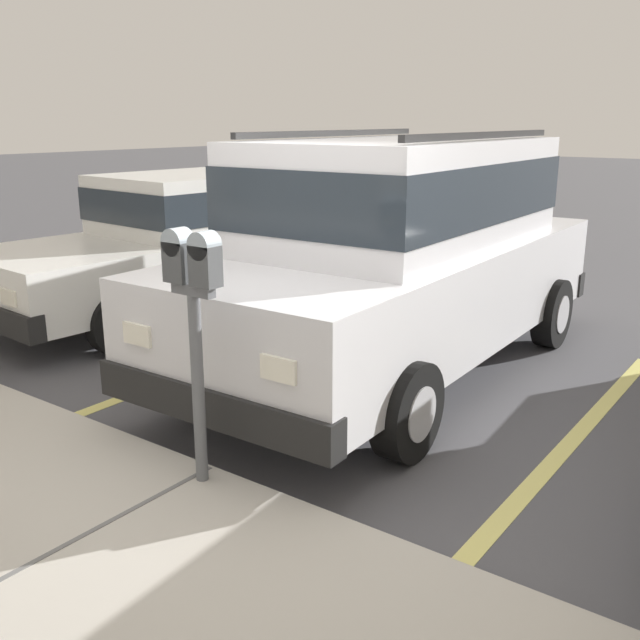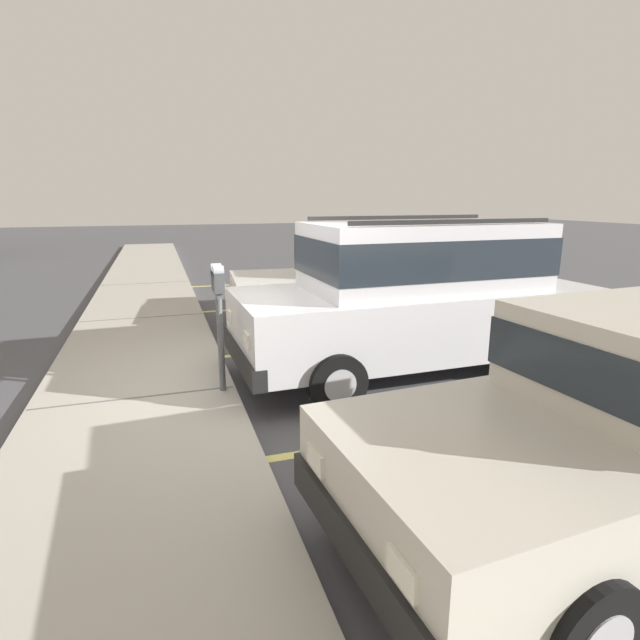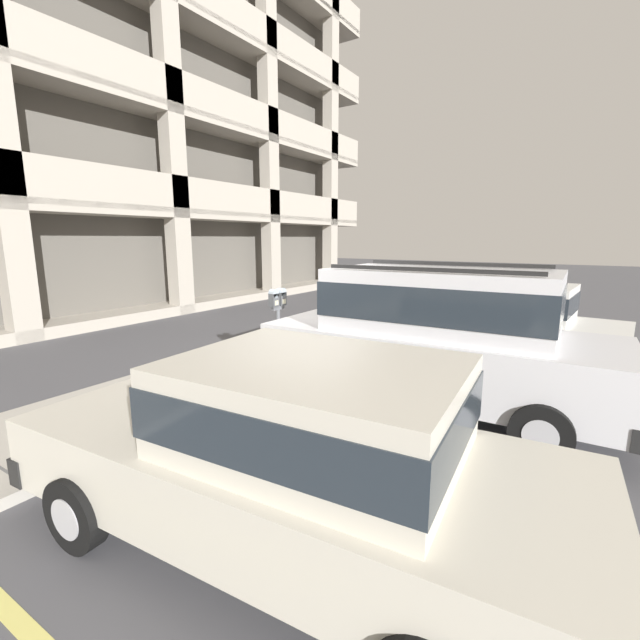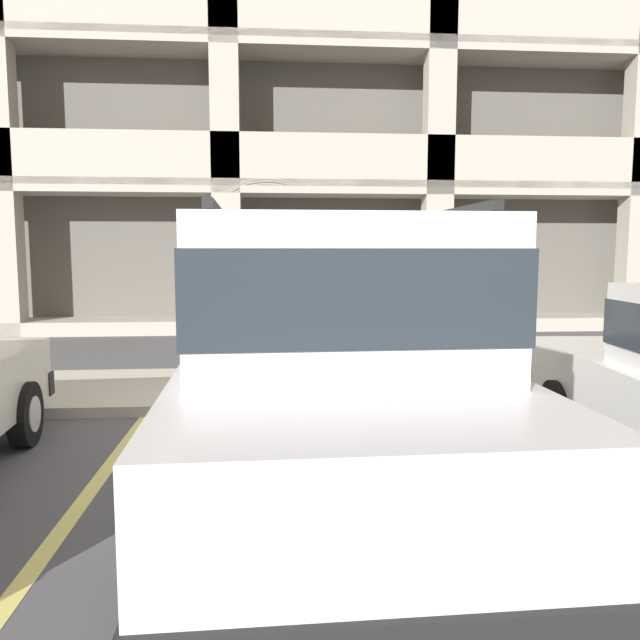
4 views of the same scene
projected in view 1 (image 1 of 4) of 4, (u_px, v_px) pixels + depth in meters
The scene contains 6 objects.
ground_plane at pixel (237, 479), 4.48m from camera, with size 80.00×80.00×0.10m.
sidewalk at pixel (53, 564), 3.44m from camera, with size 40.00×2.20×0.12m.
parking_stall_lines at pixel (215, 363), 6.44m from camera, with size 12.59×4.80×0.01m.
silver_suv at pixel (400, 247), 6.01m from camera, with size 2.09×4.82×2.03m.
dark_hatchback at pixel (184, 239), 8.06m from camera, with size 2.08×4.60×1.54m.
parking_meter_near at pixel (194, 298), 3.83m from camera, with size 0.35×0.12×1.45m.
Camera 1 is at (-2.81, 2.94, 2.13)m, focal length 40.00 mm.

